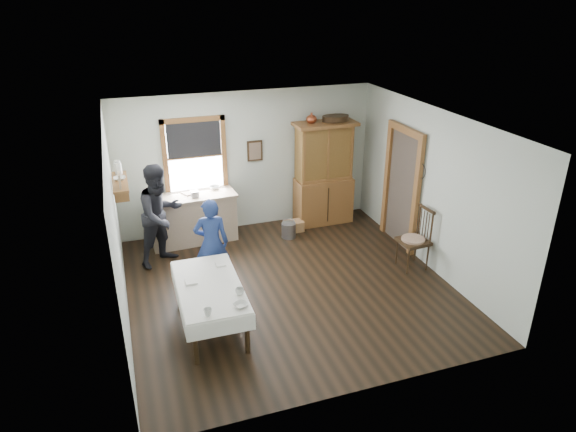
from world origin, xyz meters
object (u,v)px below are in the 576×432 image
at_px(dining_table, 210,305).
at_px(figure_dark, 161,218).
at_px(work_counter, 193,218).
at_px(spindle_chair, 414,238).
at_px(china_hutch, 324,174).
at_px(wicker_basket, 294,226).
at_px(woman_blue, 212,246).
at_px(pail, 289,230).

bearing_deg(dining_table, figure_dark, 100.79).
bearing_deg(work_counter, spindle_chair, -35.98).
height_order(china_hutch, spindle_chair, china_hutch).
height_order(china_hutch, figure_dark, china_hutch).
relative_size(wicker_basket, woman_blue, 0.26).
xyz_separation_m(work_counter, figure_dark, (-0.62, -0.64, 0.36)).
height_order(dining_table, figure_dark, figure_dark).
relative_size(work_counter, pail, 5.51).
relative_size(work_counter, woman_blue, 1.17).
bearing_deg(dining_table, woman_blue, 76.93).
bearing_deg(pail, work_counter, 166.27).
bearing_deg(wicker_basket, figure_dark, -170.37).
bearing_deg(woman_blue, work_counter, -79.18).
bearing_deg(spindle_chair, woman_blue, 166.47).
bearing_deg(spindle_chair, china_hutch, 103.26).
height_order(pail, wicker_basket, pail).
distance_m(spindle_chair, wicker_basket, 2.50).
height_order(spindle_chair, figure_dark, figure_dark).
bearing_deg(woman_blue, wicker_basket, -132.87).
distance_m(china_hutch, spindle_chair, 2.42).
relative_size(pail, wicker_basket, 0.83).
distance_m(dining_table, figure_dark, 2.22).
bearing_deg(woman_blue, spindle_chair, -179.68).
relative_size(china_hutch, wicker_basket, 5.84).
height_order(dining_table, spindle_chair, spindle_chair).
bearing_deg(work_counter, woman_blue, -91.41).
bearing_deg(spindle_chair, work_counter, 142.40).
relative_size(pail, woman_blue, 0.21).
bearing_deg(china_hutch, figure_dark, -168.70).
distance_m(dining_table, spindle_chair, 3.64).
bearing_deg(pail, dining_table, -129.97).
bearing_deg(work_counter, figure_dark, -136.98).
xyz_separation_m(china_hutch, pail, (-0.91, -0.48, -0.89)).
bearing_deg(dining_table, wicker_basket, 50.02).
distance_m(woman_blue, figure_dark, 1.23).
distance_m(work_counter, figure_dark, 0.96).
xyz_separation_m(work_counter, spindle_chair, (3.37, -2.20, 0.08)).
xyz_separation_m(wicker_basket, figure_dark, (-2.55, -0.43, 0.72)).
bearing_deg(dining_table, spindle_chair, 8.94).
bearing_deg(figure_dark, pail, -27.87).
bearing_deg(wicker_basket, pail, -130.07).
xyz_separation_m(china_hutch, spindle_chair, (0.72, -2.25, -0.49)).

